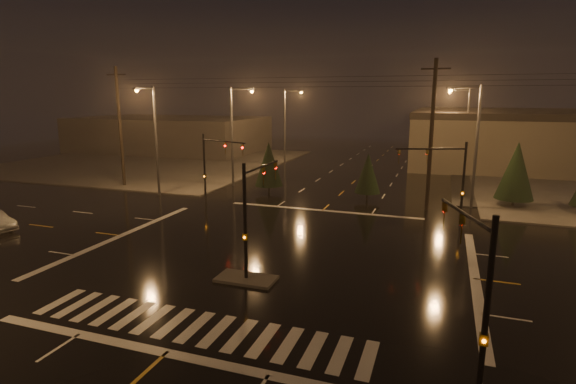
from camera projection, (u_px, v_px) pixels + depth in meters
The scene contains 21 objects.
ground at pixel (274, 254), 26.48m from camera, with size 140.00×140.00×0.00m, color black.
sidewalk_nw at pixel (153, 161), 63.83m from camera, with size 36.00×36.00×0.12m, color #403E39.
median_island at pixel (246, 279), 22.78m from camera, with size 3.00×1.60×0.15m, color #403E39.
crosswalk at pixel (195, 327), 18.18m from camera, with size 15.00×2.60×0.01m, color beige.
stop_bar_near at pixel (166, 353), 16.33m from camera, with size 16.00×0.50×0.01m, color beige.
stop_bar_far at pixel (323, 210), 36.63m from camera, with size 16.00×0.50×0.01m, color beige.
commercial_block at pixel (170, 134), 75.95m from camera, with size 30.00×18.00×5.60m, color #3B3734.
signal_mast_median at pixel (252, 204), 22.86m from camera, with size 0.25×4.59×6.00m.
signal_mast_ne at pixel (449, 173), 31.98m from camera, with size 4.84×1.86×6.00m.
signal_mast_nw at pixel (212, 160), 38.10m from camera, with size 4.84×1.86×6.00m.
signal_mast_se at pixel (476, 282), 13.41m from camera, with size 1.55×3.87×6.00m.
streetlight_1 at pixel (235, 130), 45.48m from camera, with size 2.77×0.32×10.00m.
streetlight_2 at pixel (287, 121), 60.25m from camera, with size 2.77×0.32×10.00m.
streetlight_3 at pixel (473, 138), 36.42m from camera, with size 2.77×0.32×10.00m.
streetlight_4 at pixel (465, 124), 54.88m from camera, with size 2.77×0.32×10.00m.
streetlight_5 at pixel (154, 134), 40.75m from camera, with size 0.32×2.77×10.00m.
utility_pole_0 at pixel (120, 127), 45.21m from camera, with size 2.20×0.32×12.00m.
utility_pole_1 at pixel (431, 135), 35.54m from camera, with size 2.20×0.32×12.00m.
conifer_0 at pixel (516, 171), 37.18m from camera, with size 3.07×3.07×5.50m.
conifer_3 at pixel (269, 164), 42.82m from camera, with size 2.68×2.68×4.89m.
conifer_4 at pixel (368, 173), 39.71m from camera, with size 2.26×2.26×4.24m.
Camera 1 is at (9.04, -23.45, 9.17)m, focal length 28.00 mm.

